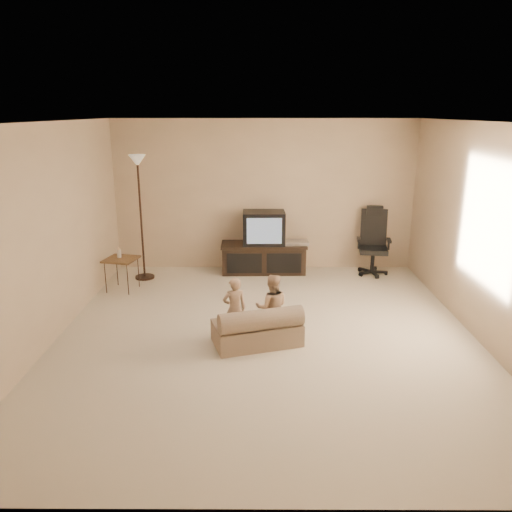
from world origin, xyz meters
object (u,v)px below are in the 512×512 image
at_px(office_chair, 373,250).
at_px(side_table, 121,259).
at_px(floor_lamp, 139,190).
at_px(toddler_right, 272,307).
at_px(toddler_left, 235,309).
at_px(tv_stand, 264,247).
at_px(child_sofa, 258,329).

height_order(office_chair, side_table, office_chair).
distance_m(floor_lamp, toddler_right, 3.19).
bearing_deg(office_chair, floor_lamp, -167.40).
height_order(side_table, toddler_left, toddler_left).
xyz_separation_m(floor_lamp, toddler_right, (2.00, -2.25, -1.04)).
height_order(tv_stand, toddler_right, tv_stand).
bearing_deg(toddler_left, office_chair, -146.84).
bearing_deg(toddler_right, tv_stand, -90.72).
xyz_separation_m(tv_stand, toddler_right, (0.06, -2.60, -0.02)).
xyz_separation_m(side_table, floor_lamp, (0.21, 0.55, 0.96)).
height_order(tv_stand, floor_lamp, floor_lamp).
xyz_separation_m(tv_stand, floor_lamp, (-1.94, -0.35, 1.01)).
distance_m(toddler_left, toddler_right, 0.44).
bearing_deg(child_sofa, side_table, 120.92).
relative_size(tv_stand, floor_lamp, 0.73).
xyz_separation_m(floor_lamp, toddler_left, (1.57, -2.26, -1.05)).
height_order(side_table, child_sofa, side_table).
xyz_separation_m(office_chair, toddler_left, (-2.17, -2.53, -0.01)).
bearing_deg(floor_lamp, toddler_right, -48.32).
bearing_deg(tv_stand, office_chair, -3.42).
height_order(office_chair, toddler_left, office_chair).
bearing_deg(toddler_right, side_table, -39.62).
bearing_deg(toddler_left, toddler_right, 164.90).
xyz_separation_m(child_sofa, toddler_left, (-0.28, 0.14, 0.19)).
relative_size(tv_stand, office_chair, 1.30).
distance_m(tv_stand, floor_lamp, 2.22).
bearing_deg(toddler_left, side_table, -60.09).
height_order(tv_stand, side_table, tv_stand).
height_order(side_table, toddler_right, toddler_right).
bearing_deg(toddler_left, child_sofa, 137.16).
relative_size(office_chair, child_sofa, 1.01).
bearing_deg(toddler_right, child_sofa, 40.06).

